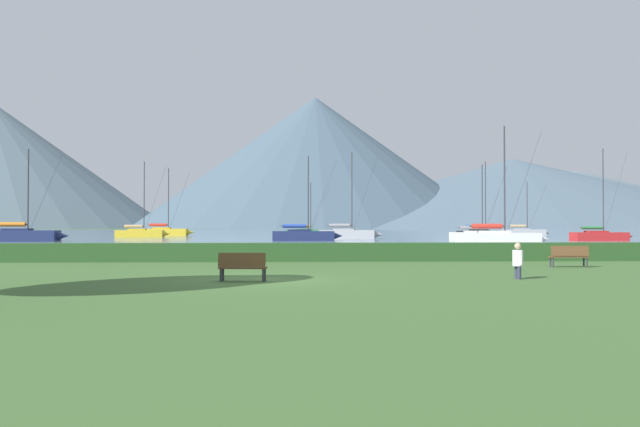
{
  "coord_description": "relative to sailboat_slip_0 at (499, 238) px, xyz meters",
  "views": [
    {
      "loc": [
        1.13,
        -21.35,
        1.86
      ],
      "look_at": [
        4.97,
        64.58,
        3.46
      ],
      "focal_mm": 35.22,
      "sensor_mm": 36.0,
      "label": 1
    }
  ],
  "objects": [
    {
      "name": "harbor_water",
      "position": [
        -20.22,
        101.39,
        -0.7
      ],
      "size": [
        320.0,
        246.0,
        0.0
      ],
      "primitive_type": "cube",
      "color": "slate",
      "rests_on": "ground_plane"
    },
    {
      "name": "sailboat_slip_3",
      "position": [
        -17.67,
        17.67,
        -0.01
      ],
      "size": [
        8.47,
        2.81,
        10.1
      ],
      "rotation": [
        0.0,
        0.0,
        0.04
      ],
      "color": "navy",
      "rests_on": "harbor_water"
    },
    {
      "name": "park_bench_near_path",
      "position": [
        -6.88,
        -29.82,
        -0.17
      ],
      "size": [
        1.67,
        0.57,
        0.95
      ],
      "rotation": [
        0.0,
        0.0,
        -0.06
      ],
      "color": "brown",
      "rests_on": "ground_plane"
    },
    {
      "name": "ground_plane",
      "position": [
        -20.22,
        -35.61,
        -0.7
      ],
      "size": [
        1000.0,
        1000.0,
        0.0
      ],
      "primitive_type": "plane",
      "color": "#3D602D"
    },
    {
      "name": "sailboat_slip_12",
      "position": [
        -41.2,
        53.33,
        0.06
      ],
      "size": [
        9.11,
        2.75,
        11.79
      ],
      "rotation": [
        0.0,
        0.0,
        0.01
      ],
      "color": "gold",
      "rests_on": "harbor_water"
    },
    {
      "name": "distant_hill_west_ridge",
      "position": [
        -4.45,
        339.76,
        40.93
      ],
      "size": [
        227.1,
        227.1,
        83.27
      ],
      "primitive_type": "cone",
      "color": "#425666",
      "rests_on": "ground_plane"
    },
    {
      "name": "distant_hill_east_ridge",
      "position": [
        125.28,
        346.85,
        21.91
      ],
      "size": [
        321.73,
        321.73,
        45.22
      ],
      "primitive_type": "cone",
      "color": "#4C6070",
      "rests_on": "ground_plane"
    },
    {
      "name": "sailboat_slip_8",
      "position": [
        3.15,
        16.86,
        -0.09
      ],
      "size": [
        7.47,
        2.44,
        9.14
      ],
      "rotation": [
        0.0,
        0.0,
        -0.04
      ],
      "color": "white",
      "rests_on": "harbor_water"
    },
    {
      "name": "person_seated_viewer",
      "position": [
        -11.32,
        -35.7,
        -0.02
      ],
      "size": [
        0.36,
        0.57,
        1.25
      ],
      "rotation": [
        0.0,
        0.0,
        0.12
      ],
      "color": "#2D3347",
      "rests_on": "ground_plane"
    },
    {
      "name": "sailboat_slip_11",
      "position": [
        -49.85,
        16.06,
        0.06
      ],
      "size": [
        9.35,
        3.19,
        10.59
      ],
      "rotation": [
        0.0,
        0.0,
        0.06
      ],
      "color": "navy",
      "rests_on": "harbor_water"
    },
    {
      "name": "sailboat_slip_0",
      "position": [
        0.0,
        0.0,
        0.0
      ],
      "size": [
        8.48,
        2.85,
        11.03
      ],
      "rotation": [
        0.0,
        0.0,
        -0.05
      ],
      "color": "white",
      "rests_on": "harbor_water"
    },
    {
      "name": "park_bench_under_tree",
      "position": [
        -20.72,
        -36.21,
        -0.17
      ],
      "size": [
        1.61,
        0.65,
        0.95
      ],
      "rotation": [
        0.0,
        0.0,
        -0.11
      ],
      "color": "brown",
      "rests_on": "ground_plane"
    },
    {
      "name": "sailboat_slip_5",
      "position": [
        -16.47,
        47.48,
        -0.05
      ],
      "size": [
        7.99,
        2.72,
        9.0
      ],
      "rotation": [
        0.0,
        0.0,
        -0.06
      ],
      "color": "#236B38",
      "rests_on": "harbor_water"
    },
    {
      "name": "sailboat_slip_4",
      "position": [
        -42.06,
        39.25,
        -0.02
      ],
      "size": [
        8.16,
        2.77,
        11.53
      ],
      "rotation": [
        0.0,
        0.0,
        0.05
      ],
      "color": "gold",
      "rests_on": "harbor_water"
    },
    {
      "name": "hedge_line",
      "position": [
        -20.22,
        -24.61,
        -0.23
      ],
      "size": [
        80.0,
        1.2,
        0.94
      ],
      "primitive_type": "cube",
      "color": "#284C23",
      "rests_on": "ground_plane"
    },
    {
      "name": "sailboat_slip_7",
      "position": [
        17.59,
        16.18,
        -0.07
      ],
      "size": [
        7.42,
        2.35,
        11.01
      ],
      "rotation": [
        0.0,
        0.0,
        0.03
      ],
      "color": "red",
      "rests_on": "harbor_water"
    },
    {
      "name": "sailboat_slip_2",
      "position": [
        -11.47,
        28.16,
        0.03
      ],
      "size": [
        8.89,
        3.87,
        11.83
      ],
      "rotation": [
        0.0,
        0.0,
        -0.18
      ],
      "color": "#9E9EA3",
      "rests_on": "harbor_water"
    },
    {
      "name": "sailboat_slip_9",
      "position": [
        7.97,
        31.06,
        -0.05
      ],
      "size": [
        7.81,
        2.48,
        10.93
      ],
      "rotation": [
        0.0,
        0.0,
        0.03
      ],
      "color": "black",
      "rests_on": "harbor_water"
    },
    {
      "name": "distant_hill_central_peak",
      "position": [
        160.83,
        335.31,
        17.69
      ],
      "size": [
        261.8,
        261.8,
        36.78
      ],
      "primitive_type": "cone",
      "color": "slate",
      "rests_on": "ground_plane"
    },
    {
      "name": "sailboat_slip_10",
      "position": [
        21.28,
        50.28,
        -0.03
      ],
      "size": [
        8.31,
        3.23,
        9.43
      ],
      "rotation": [
        0.0,
        0.0,
        -0.12
      ],
      "color": "#9E9EA3",
      "rests_on": "harbor_water"
    }
  ]
}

